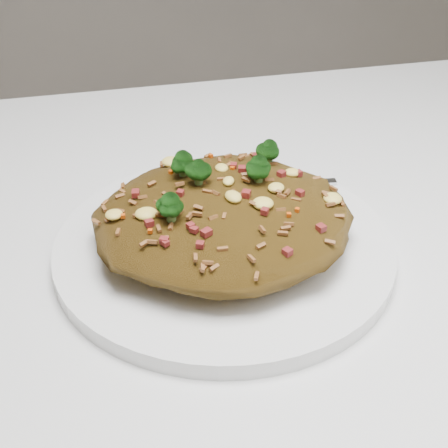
{
  "coord_description": "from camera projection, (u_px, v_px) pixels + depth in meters",
  "views": [
    {
      "loc": [
        -0.11,
        -0.38,
        1.06
      ],
      "look_at": [
        -0.01,
        0.03,
        0.78
      ],
      "focal_mm": 50.0,
      "sensor_mm": 36.0,
      "label": 1
    }
  ],
  "objects": [
    {
      "name": "plate",
      "position": [
        224.0,
        246.0,
        0.51
      ],
      "size": [
        0.28,
        0.28,
        0.01
      ],
      "primitive_type": "cylinder",
      "color": "white",
      "rests_on": "dining_table"
    },
    {
      "name": "dining_table",
      "position": [
        242.0,
        350.0,
        0.55
      ],
      "size": [
        1.2,
        0.8,
        0.75
      ],
      "color": "silver",
      "rests_on": "ground"
    },
    {
      "name": "fried_rice",
      "position": [
        224.0,
        209.0,
        0.49
      ],
      "size": [
        0.21,
        0.19,
        0.07
      ],
      "color": "brown",
      "rests_on": "plate"
    },
    {
      "name": "fork",
      "position": [
        259.0,
        186.0,
        0.57
      ],
      "size": [
        0.16,
        0.03,
        0.0
      ],
      "rotation": [
        0.0,
        0.0,
        -0.12
      ],
      "color": "silver",
      "rests_on": "plate"
    }
  ]
}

